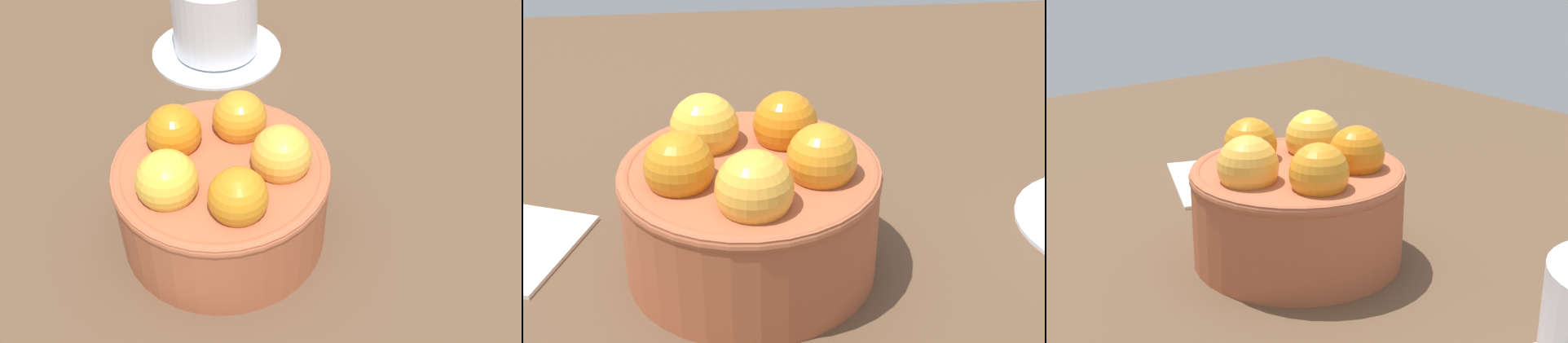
{
  "view_description": "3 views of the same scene",
  "coord_description": "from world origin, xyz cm",
  "views": [
    {
      "loc": [
        30.32,
        2.61,
        35.54
      ],
      "look_at": [
        -0.44,
        2.69,
        5.79
      ],
      "focal_mm": 42.95,
      "sensor_mm": 36.0,
      "label": 1
    },
    {
      "loc": [
        1.98,
        37.53,
        27.81
      ],
      "look_at": [
        -1.75,
        1.78,
        7.37
      ],
      "focal_mm": 53.14,
      "sensor_mm": 36.0,
      "label": 2
    },
    {
      "loc": [
        -39.58,
        30.0,
        24.04
      ],
      "look_at": [
        -1.46,
        0.29,
        6.96
      ],
      "focal_mm": 52.82,
      "sensor_mm": 36.0,
      "label": 3
    }
  ],
  "objects": [
    {
      "name": "terracotta_bowl",
      "position": [
        0.01,
        0.0,
        4.38
      ],
      "size": [
        14.92,
        14.92,
        9.78
      ],
      "color": "#AD5938",
      "rests_on": "ground_plane"
    },
    {
      "name": "ground_plane",
      "position": [
        0.0,
        0.0,
        -1.66
      ],
      "size": [
        114.64,
        98.12,
        3.32
      ],
      "primitive_type": "cube",
      "color": "brown"
    }
  ]
}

